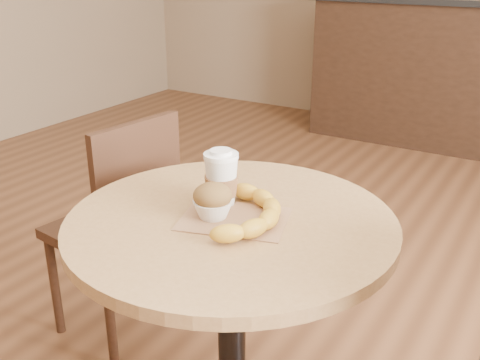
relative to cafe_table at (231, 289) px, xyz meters
The scene contains 7 objects.
cafe_table is the anchor object (origin of this frame).
chair_left 0.69m from the cafe_table, 156.15° to the left, with size 0.41×0.41×0.84m.
service_counter 3.22m from the cafe_table, 90.29° to the left, with size 2.30×0.65×1.04m.
kraft_bag 0.20m from the cafe_table, 21.36° to the right, with size 0.24×0.18×0.00m, color #996D4A.
coffee_cup 0.27m from the cafe_table, 138.91° to the left, with size 0.08×0.09×0.14m.
muffin 0.24m from the cafe_table, 146.18° to the right, with size 0.09×0.09×0.08m.
banana 0.22m from the cafe_table, ahead, with size 0.20×0.29×0.04m, color gold, non-canonical shape.
Camera 1 is at (0.64, -1.03, 1.32)m, focal length 42.00 mm.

